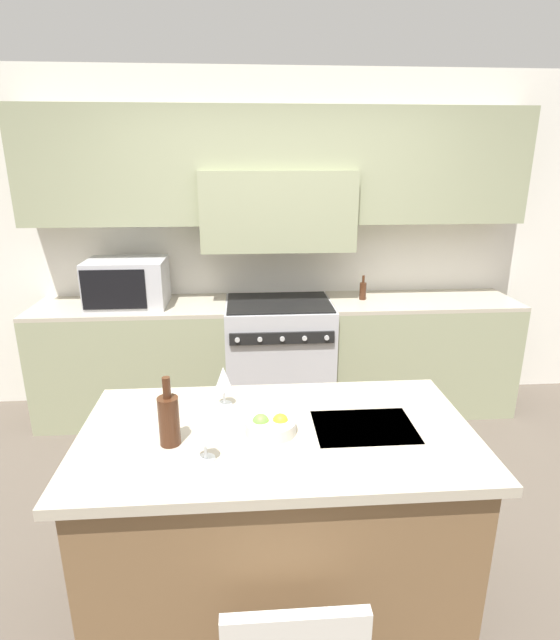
{
  "coord_description": "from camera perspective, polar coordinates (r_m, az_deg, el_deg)",
  "views": [
    {
      "loc": [
        -0.27,
        -2.19,
        2.02
      ],
      "look_at": [
        -0.07,
        0.52,
        1.15
      ],
      "focal_mm": 28.0,
      "sensor_mm": 36.0,
      "label": 1
    }
  ],
  "objects": [
    {
      "name": "fruit_bowl",
      "position": [
        2.2,
        -1.1,
        -11.92
      ],
      "size": [
        0.22,
        0.22,
        0.09
      ],
      "color": "silver",
      "rests_on": "kitchen_island"
    },
    {
      "name": "wine_glass_far",
      "position": [
        2.39,
        -6.48,
        -6.74
      ],
      "size": [
        0.08,
        0.08,
        0.2
      ],
      "color": "white",
      "rests_on": "kitchen_island"
    },
    {
      "name": "wine_bottle",
      "position": [
        2.13,
        -12.58,
        -10.99
      ],
      "size": [
        0.09,
        0.09,
        0.3
      ],
      "color": "#422314",
      "rests_on": "kitchen_island"
    },
    {
      "name": "microwave",
      "position": [
        4.01,
        -17.05,
        4.1
      ],
      "size": [
        0.59,
        0.44,
        0.36
      ],
      "color": "#B7B7BC",
      "rests_on": "back_counter"
    },
    {
      "name": "back_counter",
      "position": [
        4.12,
        -0.15,
        -4.27
      ],
      "size": [
        3.83,
        0.62,
        0.95
      ],
      "color": "gray",
      "rests_on": "ground_plane"
    },
    {
      "name": "wine_glass_near",
      "position": [
        1.99,
        -8.64,
        -12.23
      ],
      "size": [
        0.08,
        0.08,
        0.2
      ],
      "color": "white",
      "rests_on": "kitchen_island"
    },
    {
      "name": "range_stove",
      "position": [
        4.1,
        -0.13,
        -4.34
      ],
      "size": [
        0.84,
        0.7,
        0.95
      ],
      "color": "#B7B7BC",
      "rests_on": "ground_plane"
    },
    {
      "name": "oil_bottle_on_counter",
      "position": [
        4.08,
        9.45,
        3.36
      ],
      "size": [
        0.05,
        0.05,
        0.2
      ],
      "color": "#422314",
      "rests_on": "back_counter"
    },
    {
      "name": "kitchen_island",
      "position": [
        2.48,
        -0.28,
        -21.38
      ],
      "size": [
        1.71,
        0.93,
        0.9
      ],
      "color": "brown",
      "rests_on": "ground_plane"
    },
    {
      "name": "back_cabinetry",
      "position": [
        4.08,
        -0.41,
        12.0
      ],
      "size": [
        10.0,
        0.46,
        2.7
      ],
      "color": "silver",
      "rests_on": "ground_plane"
    },
    {
      "name": "ground_plane",
      "position": [
        2.99,
        2.27,
        -24.76
      ],
      "size": [
        10.0,
        10.0,
        0.0
      ],
      "primitive_type": "plane",
      "color": "brown"
    }
  ]
}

